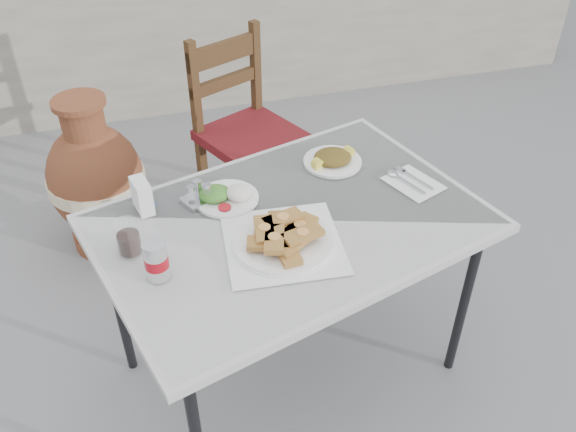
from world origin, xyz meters
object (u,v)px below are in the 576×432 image
object	(u,v)px
cola_glass	(129,239)
napkin_holder	(142,196)
chair	(246,131)
terracotta_urn	(97,181)
cafe_table	(291,231)
condiment_caddy	(199,195)
salad_rice_plate	(226,195)
salad_chopped_plate	(333,159)
soda_can	(156,260)
pide_plate	(283,235)

from	to	relation	value
cola_glass	napkin_holder	bearing A→B (deg)	73.24
chair	terracotta_urn	size ratio (longest dim) A/B	1.21
cafe_table	condiment_caddy	distance (m)	0.35
cola_glass	salad_rice_plate	bearing A→B (deg)	27.97
salad_rice_plate	salad_chopped_plate	bearing A→B (deg)	15.72
chair	soda_can	bearing A→B (deg)	-138.62
terracotta_urn	chair	bearing A→B (deg)	3.04
salad_chopped_plate	terracotta_urn	bearing A→B (deg)	141.24
napkin_holder	condiment_caddy	xyz separation A→B (m)	(0.20, -0.00, -0.03)
pide_plate	terracotta_urn	size ratio (longest dim) A/B	0.50
salad_chopped_plate	salad_rice_plate	bearing A→B (deg)	-164.28
condiment_caddy	napkin_holder	bearing A→B (deg)	179.06
cola_glass	terracotta_urn	bearing A→B (deg)	97.85
salad_chopped_plate	soda_can	size ratio (longest dim) A/B	1.72
cafe_table	chair	bearing A→B (deg)	85.98
soda_can	cola_glass	bearing A→B (deg)	117.29
soda_can	terracotta_urn	world-z (taller)	soda_can
chair	terracotta_urn	world-z (taller)	chair
cafe_table	condiment_caddy	world-z (taller)	condiment_caddy
salad_rice_plate	terracotta_urn	bearing A→B (deg)	119.43
pide_plate	condiment_caddy	xyz separation A→B (m)	(-0.23, 0.31, -0.01)
salad_rice_plate	napkin_holder	bearing A→B (deg)	175.24
pide_plate	chair	world-z (taller)	chair
salad_rice_plate	terracotta_urn	size ratio (longest dim) A/B	0.28
cafe_table	soda_can	xyz separation A→B (m)	(-0.47, -0.16, 0.12)
napkin_holder	salad_chopped_plate	bearing A→B (deg)	-5.03
terracotta_urn	pide_plate	bearing A→B (deg)	-61.71
cola_glass	terracotta_urn	size ratio (longest dim) A/B	0.14
terracotta_urn	salad_rice_plate	bearing A→B (deg)	-60.57
salad_chopped_plate	chair	xyz separation A→B (m)	(-0.18, 0.80, -0.29)
napkin_holder	terracotta_urn	world-z (taller)	napkin_holder
pide_plate	salad_rice_plate	distance (m)	0.32
pide_plate	salad_rice_plate	world-z (taller)	pide_plate
salad_chopped_plate	condiment_caddy	xyz separation A→B (m)	(-0.54, -0.11, 0.01)
cola_glass	napkin_holder	size ratio (longest dim) A/B	0.97
salad_chopped_plate	napkin_holder	size ratio (longest dim) A/B	1.90
cola_glass	condiment_caddy	distance (m)	0.33
soda_can	chair	distance (m)	1.42
salad_chopped_plate	cola_glass	world-z (taller)	cola_glass
chair	napkin_holder	bearing A→B (deg)	-146.79
cafe_table	soda_can	distance (m)	0.51
salad_rice_plate	soda_can	xyz separation A→B (m)	(-0.28, -0.33, 0.05)
salad_rice_plate	soda_can	bearing A→B (deg)	-130.16
pide_plate	cafe_table	bearing A→B (deg)	62.16
chair	terracotta_urn	xyz separation A→B (m)	(-0.77, -0.04, -0.14)
salad_chopped_plate	chair	distance (m)	0.87
salad_chopped_plate	napkin_holder	distance (m)	0.74
soda_can	terracotta_urn	distance (m)	1.33
napkin_holder	chair	xyz separation A→B (m)	(0.56, 0.90, -0.33)
condiment_caddy	terracotta_urn	world-z (taller)	condiment_caddy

